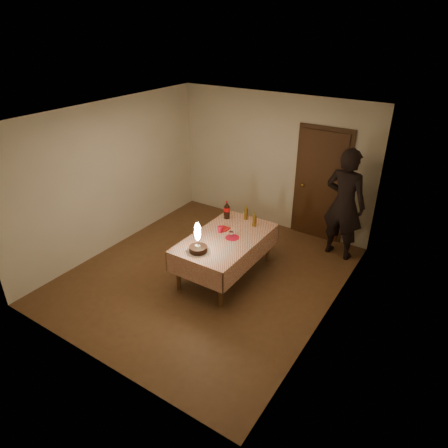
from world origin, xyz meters
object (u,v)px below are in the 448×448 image
Objects in this scene: red_cup at (220,229)px; clear_cup at (231,234)px; cola_bottle at (227,210)px; amber_bottle_left at (246,213)px; photographer at (344,204)px; red_plate at (232,238)px; amber_bottle_right at (255,220)px; birthday_cake at (198,245)px; dining_table at (226,242)px.

clear_cup is at bearing -8.37° from red_cup.
amber_bottle_left is (0.30, 0.14, -0.03)m from cola_bottle.
clear_cup is 2.03m from photographer.
cola_bottle reaches higher than clear_cup.
amber_bottle_left is at bearing 25.32° from cola_bottle.
clear_cup is 0.35× the size of amber_bottle_left.
amber_bottle_right is at bearing 79.61° from red_plate.
clear_cup reaches higher than red_plate.
photographer is (1.24, 1.58, 0.28)m from red_plate.
red_cup is 0.23m from clear_cup.
red_cup is 0.52m from cola_bottle.
red_plate is 2.44× the size of clear_cup.
clear_cup is at bearing 148.05° from red_plate.
birthday_cake is 1.31m from amber_bottle_left.
red_cup is 1.11× the size of clear_cup.
dining_table is 3.57× the size of birthday_cake.
clear_cup is (0.23, -0.03, -0.01)m from red_cup.
birthday_cake is 0.69m from red_cup.
red_cup reaches higher than red_plate.
photographer is (1.44, 2.21, 0.16)m from birthday_cake.
dining_table is at bearing -138.52° from clear_cup.
amber_bottle_right is (0.20, 0.57, 0.21)m from dining_table.
photographer is (1.27, 1.56, 0.24)m from clear_cup.
amber_bottle_left reaches higher than dining_table.
photographer reaches higher than cola_bottle.
cola_bottle reaches higher than amber_bottle_left.
photographer is (1.34, 1.62, 0.38)m from dining_table.
birthday_cake is 0.25× the size of photographer.
amber_bottle_right is at bearing 75.59° from clear_cup.
birthday_cake is at bearing -84.89° from red_cup.
dining_table is 0.64m from birthday_cake.
red_cup is at bearing -69.23° from cola_bottle.
dining_table is 6.75× the size of amber_bottle_right.
dining_table is 0.24m from red_cup.
birthday_cake reaches higher than clear_cup.
dining_table is 17.20× the size of red_cup.
cola_bottle is at bearing 179.76° from amber_bottle_right.
red_plate is 2.20× the size of red_cup.
clear_cup reaches higher than dining_table.
cola_bottle reaches higher than red_cup.
birthday_cake reaches higher than amber_bottle_right.
amber_bottle_left is (0.12, 0.62, 0.07)m from red_cup.
photographer reaches higher than clear_cup.
red_cup is 0.64m from amber_bottle_left.
cola_bottle is (-0.18, 0.48, 0.10)m from red_cup.
photographer is at bearing 50.88° from clear_cup.
clear_cup is at bearing -80.33° from amber_bottle_left.
birthday_cake is 1.52× the size of cola_bottle.
photographer is at bearing 45.54° from red_cup.
cola_bottle is at bearing -148.08° from photographer.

